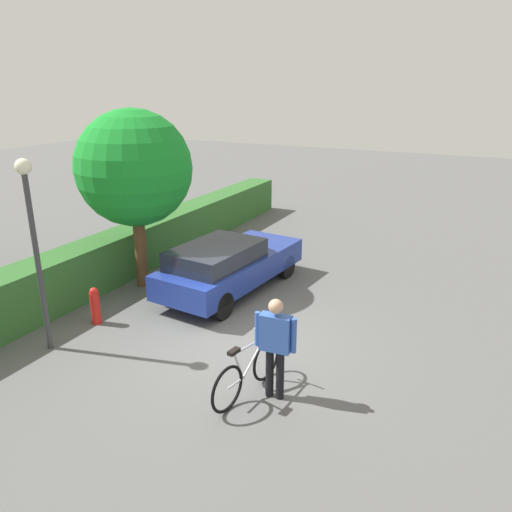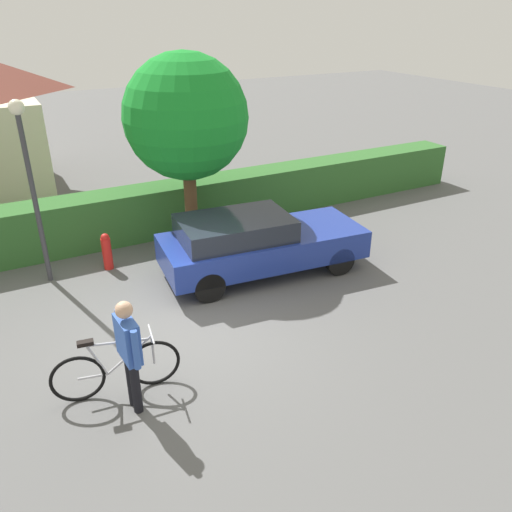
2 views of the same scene
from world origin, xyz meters
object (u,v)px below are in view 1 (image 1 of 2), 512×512
Objects in this scene: parked_car_near at (228,265)px; bicycle at (248,372)px; street_lamp at (33,228)px; person_rider at (275,341)px; tree_kerbside at (134,169)px; fire_hydrant at (95,305)px.

parked_car_near is 4.26m from bicycle.
person_rider is at bearing -83.74° from street_lamp.
parked_car_near is 2.52× the size of person_rider.
person_rider is at bearing -119.90° from tree_kerbside.
tree_kerbside reaches higher than street_lamp.
tree_kerbside is (3.32, 0.42, 0.53)m from street_lamp.
tree_kerbside is at bearing 56.70° from bicycle.
fire_hydrant is at bearing 148.34° from parked_car_near.
person_rider reaches higher than fire_hydrant.
fire_hydrant is at bearing 78.42° from bicycle.
bicycle is 0.50× the size of street_lamp.
parked_car_near reaches higher than bicycle.
bicycle is at bearing -146.34° from parked_car_near.
bicycle is 1.06× the size of person_rider.
street_lamp reaches higher than bicycle.
tree_kerbside is at bearing 105.16° from parked_car_near.
fire_hydrant is (0.70, 4.45, -0.60)m from person_rider.
street_lamp is (-0.37, 4.07, 1.97)m from bicycle.
bicycle is 0.74m from person_rider.
person_rider reaches higher than bicycle.
parked_car_near is 4.41m from person_rider.
person_rider is at bearing -98.93° from fire_hydrant.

